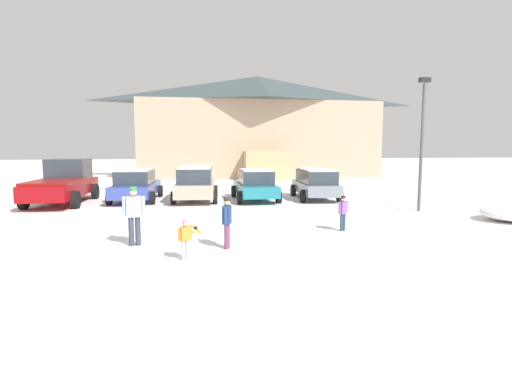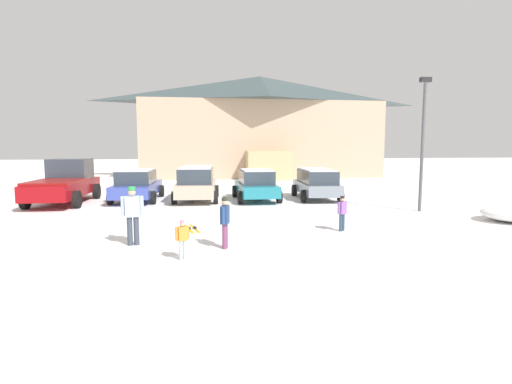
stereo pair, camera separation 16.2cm
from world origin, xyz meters
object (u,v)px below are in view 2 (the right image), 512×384
at_px(pickup_truck, 65,183).
at_px(skier_child_in_orange_jacket, 182,238).
at_px(parked_beige_suv, 197,182).
at_px(skier_child_in_purple_jacket, 342,211).
at_px(parked_grey_wagon, 316,183).
at_px(ski_lodge, 260,126).
at_px(skier_adult_in_blue_parka, 132,212).
at_px(pair_of_skis, 192,228).
at_px(skier_teen_in_navy_coat, 225,220).
at_px(parked_blue_hatchback, 137,185).
at_px(parked_teal_hatchback, 256,185).
at_px(lamp_post, 423,137).

relative_size(pickup_truck, skier_child_in_orange_jacket, 5.67).
distance_m(parked_beige_suv, skier_child_in_purple_jacket, 9.56).
relative_size(parked_grey_wagon, skier_child_in_orange_jacket, 4.43).
bearing_deg(pickup_truck, ski_lodge, 53.61).
bearing_deg(skier_adult_in_blue_parka, ski_lodge, 74.08).
height_order(skier_adult_in_blue_parka, pair_of_skis, skier_adult_in_blue_parka).
height_order(skier_teen_in_navy_coat, skier_child_in_purple_jacket, skier_teen_in_navy_coat).
distance_m(parked_blue_hatchback, pickup_truck, 3.42).
bearing_deg(ski_lodge, parked_blue_hatchback, -118.32).
relative_size(ski_lodge, parked_blue_hatchback, 4.59).
height_order(skier_adult_in_blue_parka, skier_teen_in_navy_coat, skier_adult_in_blue_parka).
bearing_deg(parked_blue_hatchback, skier_teen_in_navy_coat, -69.04).
height_order(skier_child_in_orange_jacket, pair_of_skis, skier_child_in_orange_jacket).
distance_m(parked_grey_wagon, pickup_truck, 12.71).
bearing_deg(skier_teen_in_navy_coat, parked_beige_suv, 95.13).
xyz_separation_m(parked_beige_suv, parked_teal_hatchback, (3.04, -0.36, -0.13)).
height_order(parked_teal_hatchback, skier_teen_in_navy_coat, parked_teal_hatchback).
relative_size(parked_grey_wagon, pair_of_skis, 2.89).
xyz_separation_m(parked_beige_suv, skier_child_in_purple_jacket, (4.85, -8.23, -0.28)).
xyz_separation_m(ski_lodge, skier_child_in_orange_jacket, (-5.86, -27.32, -4.08)).
relative_size(skier_adult_in_blue_parka, lamp_post, 0.30).
bearing_deg(ski_lodge, skier_child_in_orange_jacket, -102.10).
xyz_separation_m(skier_child_in_orange_jacket, pair_of_skis, (0.12, 3.68, -0.54)).
xyz_separation_m(skier_adult_in_blue_parka, pair_of_skis, (1.58, 2.01, -0.92)).
height_order(parked_beige_suv, skier_adult_in_blue_parka, parked_beige_suv).
distance_m(parked_blue_hatchback, skier_child_in_orange_jacket, 11.57).
xyz_separation_m(parked_blue_hatchback, skier_child_in_orange_jacket, (2.82, -11.21, -0.26)).
xyz_separation_m(parked_beige_suv, lamp_post, (9.56, -4.81, 2.23)).
distance_m(parked_blue_hatchback, pair_of_skis, 8.13).
bearing_deg(parked_blue_hatchback, skier_child_in_purple_jacket, -47.20).
distance_m(parked_teal_hatchback, skier_child_in_purple_jacket, 8.08).
bearing_deg(ski_lodge, pickup_truck, -126.39).
height_order(pickup_truck, skier_adult_in_blue_parka, pickup_truck).
height_order(skier_adult_in_blue_parka, lamp_post, lamp_post).
height_order(skier_teen_in_navy_coat, pair_of_skis, skier_teen_in_navy_coat).
xyz_separation_m(ski_lodge, skier_child_in_purple_jacket, (-0.80, -24.62, -3.98)).
bearing_deg(lamp_post, skier_teen_in_navy_coat, -149.25).
xyz_separation_m(parked_grey_wagon, skier_adult_in_blue_parka, (-7.94, -8.98, 0.08)).
bearing_deg(parked_grey_wagon, ski_lodge, 92.16).
relative_size(skier_adult_in_blue_parka, pair_of_skis, 1.10).
bearing_deg(pickup_truck, parked_grey_wagon, -1.26).
distance_m(parked_teal_hatchback, pair_of_skis, 7.61).
distance_m(ski_lodge, parked_grey_wagon, 17.11).
xyz_separation_m(parked_grey_wagon, skier_teen_in_navy_coat, (-5.39, -9.68, -0.07)).
bearing_deg(parked_grey_wagon, skier_child_in_orange_jacket, -121.35).
height_order(pickup_truck, skier_child_in_purple_jacket, pickup_truck).
xyz_separation_m(pickup_truck, skier_teen_in_navy_coat, (7.32, -9.96, -0.20)).
relative_size(pickup_truck, lamp_post, 1.00).
height_order(parked_blue_hatchback, lamp_post, lamp_post).
distance_m(parked_beige_suv, pair_of_skis, 7.32).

